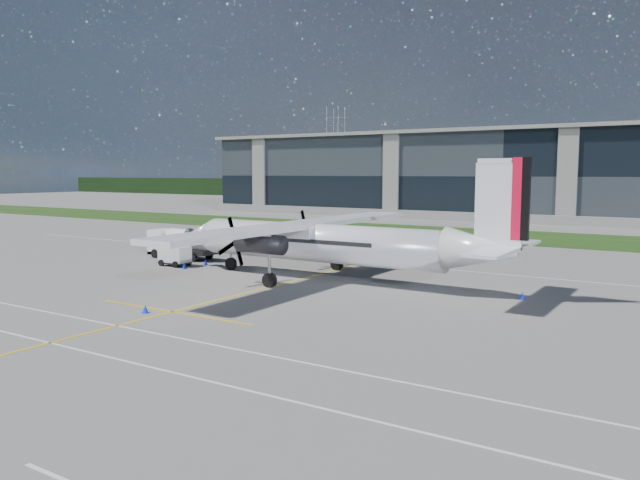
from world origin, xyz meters
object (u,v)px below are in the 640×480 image
Objects in this scene: ground_crew_person at (173,254)px; safety_cone_nose_stbd at (206,262)px; safety_cone_tail at (522,296)px; safety_cone_nose_port at (184,266)px; turboprop_aircraft at (330,221)px; fuel_tanker_truck at (178,243)px; safety_cone_stbdwing at (385,253)px; pylon_west at (336,152)px; safety_cone_portwing at (145,309)px; baggage_tug at (175,256)px.

safety_cone_nose_stbd is at bearing -63.87° from ground_crew_person.
safety_cone_tail and safety_cone_nose_port have the same top height.
safety_cone_nose_stbd is at bearing 176.12° from turboprop_aircraft.
ground_crew_person reaches higher than safety_cone_nose_stbd.
fuel_tanker_truck reaches higher than safety_cone_tail.
safety_cone_tail is at bearing -40.15° from safety_cone_stbdwing.
safety_cone_nose_port is (5.28, -4.53, -1.17)m from fuel_tanker_truck.
pylon_west reaches higher than safety_cone_portwing.
turboprop_aircraft is 15.95m from safety_cone_stbdwing.
safety_cone_nose_port and safety_cone_stbdwing have the same top height.
safety_cone_stbdwing is (15.92, 12.26, -1.17)m from fuel_tanker_truck.
safety_cone_nose_port is at bearing -22.77° from baggage_tug.
pylon_west is 154.77m from fuel_tanker_truck.
baggage_tug is 20.34m from safety_cone_stbdwing.
safety_cone_nose_port is 1.00× the size of safety_cone_portwing.
pylon_west is 165.90m from turboprop_aircraft.
pylon_west is at bearing 15.49° from ground_crew_person.
pylon_west reaches higher than baggage_tug.
safety_cone_nose_port is at bearing -63.47° from pylon_west.
safety_cone_stbdwing is 30.20m from safety_cone_portwing.
pylon_west is at bearing 116.53° from safety_cone_nose_port.
safety_cone_tail is 27.72m from safety_cone_nose_stbd.
turboprop_aircraft is 14.21m from safety_cone_nose_stbd.
safety_cone_nose_port is (1.94, -0.81, -0.61)m from baggage_tug.
baggage_tug is at bearing -176.97° from safety_cone_tail.
safety_cone_portwing is at bearing -52.80° from safety_cone_nose_port.
safety_cone_nose_stbd is at bearing 122.41° from safety_cone_portwing.
safety_cone_portwing is at bearing -102.46° from turboprop_aircraft.
safety_cone_nose_port is at bearing -90.02° from safety_cone_nose_stbd.
ground_crew_person is (-0.34, 0.12, 0.13)m from baggage_tug.
ground_crew_person is 3.97× the size of safety_cone_nose_port.
turboprop_aircraft is 60.80× the size of safety_cone_nose_stbd.
turboprop_aircraft is 16.21m from ground_crew_person.
ground_crew_person is 19.00m from safety_cone_portwing.
safety_cone_nose_stbd is at bearing -126.89° from safety_cone_stbdwing.
turboprop_aircraft is 15.91m from baggage_tug.
ground_crew_person is 3.97× the size of safety_cone_nose_stbd.
pylon_west is at bearing 122.99° from safety_cone_stbdwing.
pylon_west is at bearing 117.54° from safety_cone_portwing.
turboprop_aircraft reaches higher than baggage_tug.
pylon_west is at bearing 116.95° from safety_cone_nose_stbd.
ground_crew_person is at bearing -64.06° from pylon_west.
safety_cone_tail is at bearing 4.91° from safety_cone_nose_port.
pylon_west reaches higher than turboprop_aircraft.
pylon_west reaches higher than safety_cone_tail.
turboprop_aircraft reaches higher than ground_crew_person.
safety_cone_tail is (30.00, 1.45, -0.74)m from ground_crew_person.
ground_crew_person is at bearing -50.16° from fuel_tanker_truck.
pylon_west is at bearing 120.98° from turboprop_aircraft.
safety_cone_stbdwing is (-2.88, 15.09, -4.31)m from turboprop_aircraft.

